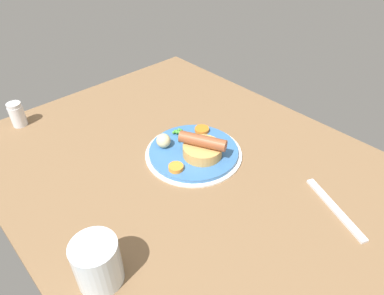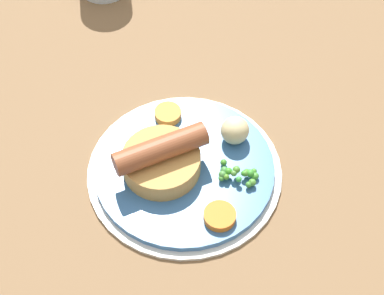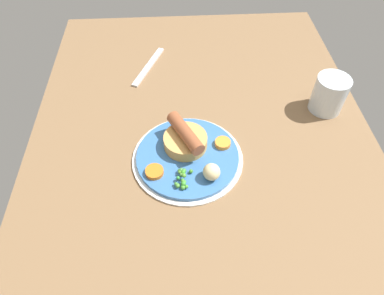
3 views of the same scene
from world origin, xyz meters
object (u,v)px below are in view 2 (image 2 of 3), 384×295
Objects in this scene: pea_pile at (238,174)px; carrot_slice_2 at (168,114)px; potato_chunk_1 at (235,130)px; sausage_pudding at (161,158)px; carrot_slice_0 at (220,216)px; dinner_plate at (185,171)px.

carrot_slice_2 is (-9.07, 9.29, -0.37)cm from pea_pile.
potato_chunk_1 reaches higher than carrot_slice_2.
carrot_slice_0 is at bearing -69.99° from sausage_pudding.
carrot_slice_0 is at bearing -110.68° from pea_pile.
potato_chunk_1 is (6.14, 4.55, 2.64)cm from dinner_plate.
pea_pile is 1.37× the size of potato_chunk_1.
potato_chunk_1 reaches higher than carrot_slice_0.
potato_chunk_1 is at bearing 81.47° from carrot_slice_0.
dinner_plate is 8.44cm from carrot_slice_2.
pea_pile is at bearing -11.65° from dinner_plate.
sausage_pudding is at bearing -151.42° from potato_chunk_1.
pea_pile reaches higher than dinner_plate.
sausage_pudding is 10.18cm from potato_chunk_1.
sausage_pudding is 8.41cm from carrot_slice_2.
sausage_pudding is at bearing -91.98° from carrot_slice_2.
sausage_pudding reaches higher than carrot_slice_2.
pea_pile reaches higher than carrot_slice_0.
potato_chunk_1 is at bearing 36.55° from dinner_plate.
pea_pile is 6.14cm from carrot_slice_0.
potato_chunk_1 is 0.95× the size of carrot_slice_0.
dinner_plate is 2.10× the size of sausage_pudding.
pea_pile is at bearing -33.04° from sausage_pudding.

